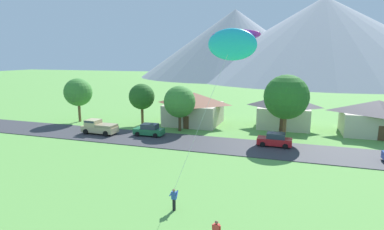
{
  "coord_description": "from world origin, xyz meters",
  "views": [
    {
      "loc": [
        7.17,
        -5.56,
        11.18
      ],
      "look_at": [
        -0.87,
        19.39,
        6.13
      ],
      "focal_mm": 28.86,
      "sensor_mm": 36.0,
      "label": 1
    }
  ],
  "objects_px": {
    "tree_center": "(142,97)",
    "kite_flyer_with_kite": "(232,45)",
    "house_leftmost": "(284,110)",
    "house_right_center": "(194,108)",
    "tree_near_left": "(180,102)",
    "tree_left_of_center": "(286,97)",
    "parked_car_green_west_end": "(149,130)",
    "house_left_center": "(377,117)",
    "tree_right_of_center": "(78,92)",
    "pickup_truck_sand_west_side": "(99,127)",
    "parked_car_red_mid_west": "(275,140)"
  },
  "relations": [
    {
      "from": "tree_near_left",
      "to": "tree_left_of_center",
      "type": "distance_m",
      "value": 15.22
    },
    {
      "from": "house_left_center",
      "to": "pickup_truck_sand_west_side",
      "type": "distance_m",
      "value": 39.83
    },
    {
      "from": "tree_center",
      "to": "tree_right_of_center",
      "type": "relative_size",
      "value": 0.91
    },
    {
      "from": "tree_center",
      "to": "kite_flyer_with_kite",
      "type": "xyz_separation_m",
      "value": [
        18.49,
        -20.7,
        7.38
      ]
    },
    {
      "from": "house_left_center",
      "to": "tree_right_of_center",
      "type": "relative_size",
      "value": 1.32
    },
    {
      "from": "tree_near_left",
      "to": "pickup_truck_sand_west_side",
      "type": "distance_m",
      "value": 12.27
    },
    {
      "from": "house_right_center",
      "to": "tree_center",
      "type": "distance_m",
      "value": 8.72
    },
    {
      "from": "tree_center",
      "to": "parked_car_red_mid_west",
      "type": "height_order",
      "value": "tree_center"
    },
    {
      "from": "house_left_center",
      "to": "parked_car_green_west_end",
      "type": "distance_m",
      "value": 32.43
    },
    {
      "from": "kite_flyer_with_kite",
      "to": "parked_car_green_west_end",
      "type": "bearing_deg",
      "value": 134.85
    },
    {
      "from": "pickup_truck_sand_west_side",
      "to": "kite_flyer_with_kite",
      "type": "xyz_separation_m",
      "value": [
        21.59,
        -13.03,
        10.95
      ]
    },
    {
      "from": "parked_car_green_west_end",
      "to": "parked_car_red_mid_west",
      "type": "relative_size",
      "value": 1.01
    },
    {
      "from": "parked_car_red_mid_west",
      "to": "tree_right_of_center",
      "type": "bearing_deg",
      "value": 171.09
    },
    {
      "from": "parked_car_red_mid_west",
      "to": "kite_flyer_with_kite",
      "type": "xyz_separation_m",
      "value": [
        -3.02,
        -14.37,
        11.14
      ]
    },
    {
      "from": "house_left_center",
      "to": "tree_right_of_center",
      "type": "height_order",
      "value": "tree_right_of_center"
    },
    {
      "from": "house_right_center",
      "to": "kite_flyer_with_kite",
      "type": "xyz_separation_m",
      "value": [
        10.61,
        -23.92,
        9.3
      ]
    },
    {
      "from": "house_leftmost",
      "to": "house_left_center",
      "type": "xyz_separation_m",
      "value": [
        12.76,
        -1.25,
        -0.07
      ]
    },
    {
      "from": "tree_right_of_center",
      "to": "parked_car_green_west_end",
      "type": "relative_size",
      "value": 1.75
    },
    {
      "from": "house_left_center",
      "to": "tree_right_of_center",
      "type": "distance_m",
      "value": 46.68
    },
    {
      "from": "tree_center",
      "to": "tree_right_of_center",
      "type": "xyz_separation_m",
      "value": [
        -11.38,
        -1.18,
        0.44
      ]
    },
    {
      "from": "tree_right_of_center",
      "to": "parked_car_green_west_end",
      "type": "height_order",
      "value": "tree_right_of_center"
    },
    {
      "from": "house_leftmost",
      "to": "house_right_center",
      "type": "bearing_deg",
      "value": -171.83
    },
    {
      "from": "tree_left_of_center",
      "to": "tree_right_of_center",
      "type": "distance_m",
      "value": 33.96
    },
    {
      "from": "house_left_center",
      "to": "parked_car_red_mid_west",
      "type": "distance_m",
      "value": 17.05
    },
    {
      "from": "pickup_truck_sand_west_side",
      "to": "kite_flyer_with_kite",
      "type": "height_order",
      "value": "kite_flyer_with_kite"
    },
    {
      "from": "house_leftmost",
      "to": "parked_car_red_mid_west",
      "type": "bearing_deg",
      "value": -93.35
    },
    {
      "from": "parked_car_red_mid_west",
      "to": "kite_flyer_with_kite",
      "type": "bearing_deg",
      "value": -101.88
    },
    {
      "from": "tree_near_left",
      "to": "tree_right_of_center",
      "type": "distance_m",
      "value": 18.81
    },
    {
      "from": "tree_left_of_center",
      "to": "pickup_truck_sand_west_side",
      "type": "distance_m",
      "value": 26.53
    },
    {
      "from": "tree_left_of_center",
      "to": "parked_car_green_west_end",
      "type": "bearing_deg",
      "value": -168.59
    },
    {
      "from": "tree_left_of_center",
      "to": "kite_flyer_with_kite",
      "type": "relative_size",
      "value": 0.66
    },
    {
      "from": "house_leftmost",
      "to": "kite_flyer_with_kite",
      "type": "relative_size",
      "value": 0.63
    },
    {
      "from": "house_left_center",
      "to": "house_right_center",
      "type": "xyz_separation_m",
      "value": [
        -27.07,
        -0.8,
        0.11
      ]
    },
    {
      "from": "parked_car_red_mid_west",
      "to": "pickup_truck_sand_west_side",
      "type": "xyz_separation_m",
      "value": [
        -24.61,
        -1.34,
        0.19
      ]
    },
    {
      "from": "tree_right_of_center",
      "to": "parked_car_red_mid_west",
      "type": "relative_size",
      "value": 1.76
    },
    {
      "from": "tree_left_of_center",
      "to": "tree_right_of_center",
      "type": "height_order",
      "value": "tree_left_of_center"
    },
    {
      "from": "house_right_center",
      "to": "pickup_truck_sand_west_side",
      "type": "height_order",
      "value": "house_right_center"
    },
    {
      "from": "house_leftmost",
      "to": "tree_right_of_center",
      "type": "relative_size",
      "value": 1.13
    },
    {
      "from": "parked_car_green_west_end",
      "to": "kite_flyer_with_kite",
      "type": "xyz_separation_m",
      "value": [
        14.19,
        -14.26,
        11.14
      ]
    },
    {
      "from": "house_leftmost",
      "to": "house_right_center",
      "type": "distance_m",
      "value": 14.46
    },
    {
      "from": "house_right_center",
      "to": "tree_right_of_center",
      "type": "relative_size",
      "value": 1.23
    },
    {
      "from": "tree_near_left",
      "to": "kite_flyer_with_kite",
      "type": "relative_size",
      "value": 0.51
    },
    {
      "from": "house_right_center",
      "to": "tree_center",
      "type": "height_order",
      "value": "tree_center"
    },
    {
      "from": "tree_left_of_center",
      "to": "house_leftmost",
      "type": "bearing_deg",
      "value": 92.47
    },
    {
      "from": "tree_right_of_center",
      "to": "parked_car_red_mid_west",
      "type": "height_order",
      "value": "tree_right_of_center"
    },
    {
      "from": "tree_center",
      "to": "parked_car_green_west_end",
      "type": "height_order",
      "value": "tree_center"
    },
    {
      "from": "tree_center",
      "to": "parked_car_red_mid_west",
      "type": "relative_size",
      "value": 1.6
    },
    {
      "from": "tree_right_of_center",
      "to": "parked_car_green_west_end",
      "type": "distance_m",
      "value": 17.07
    },
    {
      "from": "tree_left_of_center",
      "to": "tree_center",
      "type": "relative_size",
      "value": 1.3
    },
    {
      "from": "tree_left_of_center",
      "to": "pickup_truck_sand_west_side",
      "type": "height_order",
      "value": "tree_left_of_center"
    }
  ]
}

